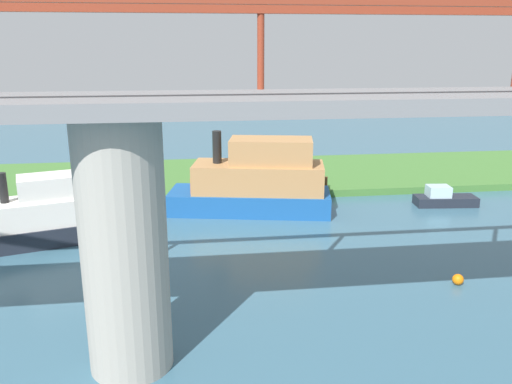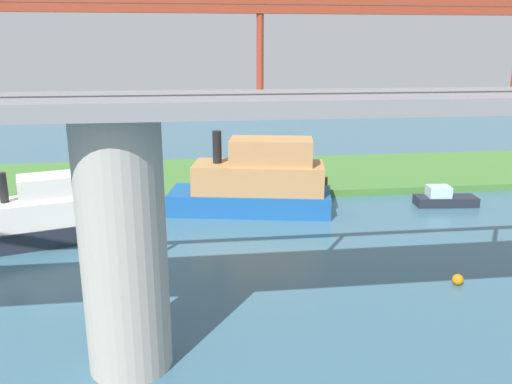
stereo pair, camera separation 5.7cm
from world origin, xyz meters
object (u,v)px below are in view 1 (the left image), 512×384
at_px(motorboat_white, 45,216).
at_px(houseboat_blue, 444,198).
at_px(person_on_bank, 245,176).
at_px(marker_buoy, 458,279).
at_px(motorboat_red, 255,183).
at_px(mooring_post, 326,183).
at_px(bridge_pylon, 124,247).

xyz_separation_m(motorboat_white, houseboat_blue, (-24.76, -3.61, -1.02)).
height_order(person_on_bank, marker_buoy, person_on_bank).
height_order(motorboat_red, houseboat_blue, motorboat_red).
bearing_deg(mooring_post, motorboat_white, 21.99).
xyz_separation_m(person_on_bank, houseboat_blue, (-12.88, 5.08, -0.72)).
height_order(mooring_post, houseboat_blue, houseboat_blue).
height_order(bridge_pylon, motorboat_red, bridge_pylon).
distance_m(houseboat_blue, marker_buoy, 12.66).
distance_m(bridge_pylon, houseboat_blue, 25.12).
bearing_deg(houseboat_blue, person_on_bank, -21.52).
bearing_deg(bridge_pylon, marker_buoy, -162.77).
relative_size(motorboat_red, motorboat_white, 1.28).
bearing_deg(motorboat_white, person_on_bank, -143.82).
relative_size(motorboat_red, houseboat_blue, 2.57).
distance_m(mooring_post, houseboat_blue, 8.03).
height_order(motorboat_red, marker_buoy, motorboat_red).
distance_m(person_on_bank, mooring_post, 5.89).
height_order(houseboat_blue, marker_buoy, houseboat_blue).
bearing_deg(marker_buoy, bridge_pylon, 17.23).
xyz_separation_m(houseboat_blue, marker_buoy, (5.07, 11.60, -0.23)).
bearing_deg(mooring_post, marker_buoy, 98.13).
relative_size(mooring_post, houseboat_blue, 0.20).
xyz_separation_m(motorboat_red, houseboat_blue, (-12.76, 0.30, -1.46)).
bearing_deg(motorboat_red, person_on_bank, -88.58).
bearing_deg(motorboat_red, marker_buoy, 122.89).
relative_size(houseboat_blue, marker_buoy, 8.37).
relative_size(motorboat_white, marker_buoy, 16.79).
bearing_deg(mooring_post, person_on_bank, -15.86).
bearing_deg(houseboat_blue, motorboat_red, -1.33).
xyz_separation_m(motorboat_red, motorboat_white, (12.00, 3.91, -0.43)).
distance_m(mooring_post, motorboat_red, 6.46).
bearing_deg(motorboat_white, bridge_pylon, 114.84).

